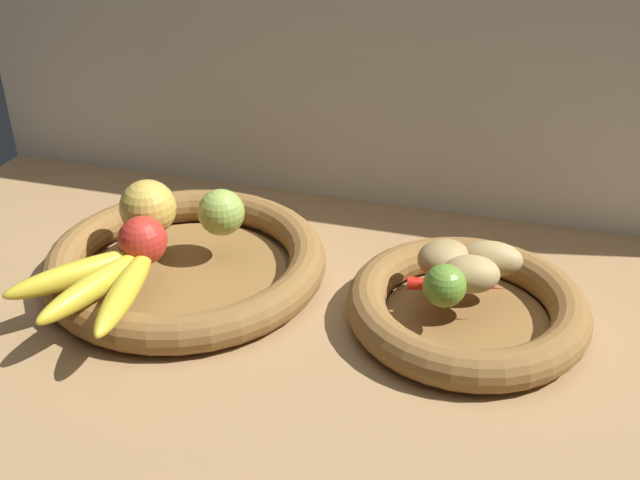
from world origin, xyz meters
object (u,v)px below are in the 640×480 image
at_px(apple_red_front, 143,241).
at_px(potato_back, 491,258).
at_px(banana_bunch_front, 102,281).
at_px(apple_green_back, 221,212).
at_px(potato_large, 471,274).
at_px(fruit_bowl_right, 467,307).
at_px(chili_pepper, 456,286).
at_px(potato_oblong, 444,258).
at_px(apple_golden_left, 148,208).
at_px(fruit_bowl_left, 186,262).
at_px(lime_near, 444,286).

xyz_separation_m(apple_red_front, potato_back, (0.44, 0.10, -0.01)).
height_order(banana_bunch_front, potato_back, potato_back).
height_order(apple_green_back, banana_bunch_front, apple_green_back).
height_order(potato_back, potato_large, potato_large).
xyz_separation_m(fruit_bowl_right, chili_pepper, (-0.02, -0.01, 0.04)).
bearing_deg(fruit_bowl_right, apple_green_back, 172.22).
height_order(banana_bunch_front, potato_oblong, potato_oblong).
xyz_separation_m(potato_oblong, potato_large, (0.04, -0.03, 0.00)).
xyz_separation_m(fruit_bowl_right, apple_golden_left, (-0.45, 0.02, 0.07)).
relative_size(apple_green_back, apple_golden_left, 0.83).
xyz_separation_m(fruit_bowl_right, apple_red_front, (-0.42, -0.05, 0.06)).
bearing_deg(apple_golden_left, fruit_bowl_right, -2.63).
bearing_deg(apple_green_back, fruit_bowl_right, -7.78).
bearing_deg(fruit_bowl_right, apple_red_front, -172.75).
xyz_separation_m(banana_bunch_front, chili_pepper, (0.42, 0.12, -0.01)).
relative_size(fruit_bowl_left, chili_pepper, 3.21).
bearing_deg(chili_pepper, lime_near, -120.63).
bearing_deg(potato_back, banana_bunch_front, -158.55).
relative_size(fruit_bowl_right, apple_green_back, 4.66).
bearing_deg(potato_large, potato_back, 65.56).
distance_m(apple_golden_left, chili_pepper, 0.43).
bearing_deg(apple_red_front, fruit_bowl_right, 7.25).
bearing_deg(potato_oblong, potato_back, 15.95).
height_order(apple_green_back, potato_oblong, apple_green_back).
distance_m(apple_red_front, chili_pepper, 0.41).
relative_size(fruit_bowl_right, potato_large, 4.25).
relative_size(fruit_bowl_left, apple_golden_left, 4.94).
relative_size(apple_green_back, banana_bunch_front, 0.32).
xyz_separation_m(lime_near, chili_pepper, (0.01, 0.03, -0.02)).
bearing_deg(fruit_bowl_left, potato_oblong, 4.75).
relative_size(apple_red_front, potato_back, 0.82).
height_order(fruit_bowl_left, apple_red_front, apple_red_front).
height_order(fruit_bowl_left, lime_near, lime_near).
bearing_deg(apple_green_back, chili_pepper, -9.66).
bearing_deg(apple_red_front, potato_oblong, 12.18).
xyz_separation_m(fruit_bowl_left, potato_back, (0.41, 0.05, 0.05)).
relative_size(fruit_bowl_left, fruit_bowl_right, 1.27).
height_order(fruit_bowl_left, fruit_bowl_right, same).
bearing_deg(potato_large, apple_green_back, 172.22).
bearing_deg(fruit_bowl_left, chili_pepper, -1.42).
bearing_deg(banana_bunch_front, chili_pepper, 16.46).
height_order(potato_oblong, potato_large, same).
xyz_separation_m(fruit_bowl_right, potato_oblong, (-0.04, 0.03, 0.05)).
distance_m(banana_bunch_front, potato_oblong, 0.43).
distance_m(apple_golden_left, potato_large, 0.45).
relative_size(apple_red_front, potato_oblong, 0.93).
height_order(fruit_bowl_left, chili_pepper, chili_pepper).
xyz_separation_m(fruit_bowl_left, potato_large, (0.39, 0.00, 0.05)).
bearing_deg(apple_red_front, fruit_bowl_left, 59.34).
height_order(banana_bunch_front, potato_large, potato_large).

